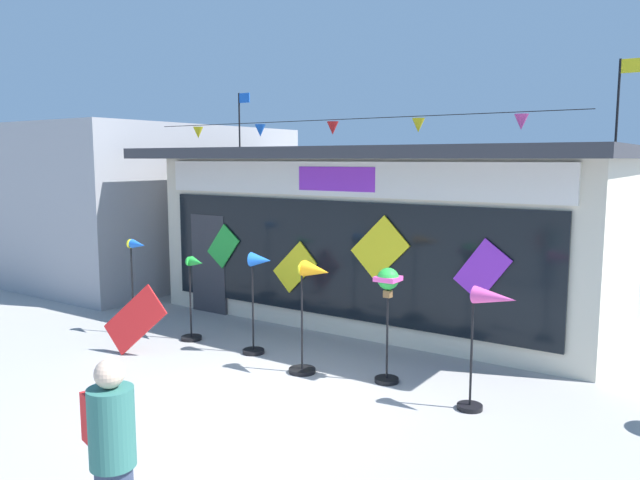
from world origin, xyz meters
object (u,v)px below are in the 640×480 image
Objects in this scene: kite_shop_building at (391,230)px; wind_spinner_right at (388,297)px; wind_spinner_far_left at (136,285)px; wind_spinner_left at (194,295)px; wind_spinner_center_left at (258,287)px; wind_spinner_center_right at (312,296)px; wind_spinner_far_right at (489,320)px; display_kite_on_ground at (135,320)px; person_mid_plaza at (112,461)px.

kite_shop_building reaches higher than wind_spinner_right.
wind_spinner_far_left is 1.17× the size of wind_spinner_left.
kite_shop_building is 3.69m from wind_spinner_center_left.
wind_spinner_center_right is 2.56m from wind_spinner_far_right.
display_kite_on_ground is at bearing -113.82° from kite_shop_building.
wind_spinner_center_right is at bearing -161.67° from wind_spinner_right.
kite_shop_building reaches higher than wind_spinner_center_left.
wind_spinner_center_right is 4.58m from person_mid_plaza.
wind_spinner_left is 0.90× the size of wind_spinner_right.
wind_spinner_center_left reaches higher than wind_spinner_left.
wind_spinner_center_right reaches higher than display_kite_on_ground.
wind_spinner_far_left is at bearing 64.98° from person_mid_plaza.
person_mid_plaza is at bearing -40.95° from wind_spinner_far_left.
kite_shop_building reaches higher than wind_spinner_far_left.
person_mid_plaza reaches higher than wind_spinner_right.
wind_spinner_right is (2.29, 0.04, 0.12)m from wind_spinner_center_left.
person_mid_plaza reaches higher than wind_spinner_left.
wind_spinner_far_left is (-2.98, -3.96, -0.79)m from kite_shop_building.
wind_spinner_far_left reaches higher than wind_spinner_far_right.
wind_spinner_center_left is (-0.45, -3.62, -0.59)m from kite_shop_building.
wind_spinner_far_right is at bearing -48.84° from kite_shop_building.
wind_spinner_left is at bearing 78.37° from display_kite_on_ground.
display_kite_on_ground is at bearing -101.63° from wind_spinner_left.
wind_spinner_far_right is 0.94× the size of person_mid_plaza.
wind_spinner_left is 6.09m from person_mid_plaza.
wind_spinner_far_left reaches higher than person_mid_plaza.
person_mid_plaza reaches higher than wind_spinner_far_right.
display_kite_on_ground is at bearing -40.63° from wind_spinner_far_left.
wind_spinner_center_left is at bearing 43.89° from person_mid_plaza.
wind_spinner_center_right is 1.09m from wind_spinner_right.
person_mid_plaza is at bearing -87.52° from wind_spinner_right.
person_mid_plaza reaches higher than wind_spinner_center_right.
wind_spinner_right is at bearing 1.05° from wind_spinner_left.
wind_spinner_center_right is at bearing 0.58° from wind_spinner_far_left.
wind_spinner_center_left is (2.53, 0.34, 0.20)m from wind_spinner_far_left.
display_kite_on_ground is (0.90, -0.77, -0.33)m from wind_spinner_far_left.
person_mid_plaza is at bearing -50.13° from wind_spinner_left.
wind_spinner_far_left is 1.09× the size of wind_spinner_far_right.
kite_shop_building is at bearing 53.01° from wind_spinner_far_left.
display_kite_on_ground is (-0.22, -1.08, -0.23)m from wind_spinner_left.
wind_spinner_far_left is at bearing -179.42° from wind_spinner_center_right.
person_mid_plaza is (2.04, -8.32, -0.80)m from kite_shop_building.
wind_spinner_far_left is 1.05× the size of wind_spinner_right.
wind_spinner_right reaches higher than wind_spinner_left.
wind_spinner_right is at bearing -62.82° from kite_shop_building.
wind_spinner_center_left is at bearing 34.14° from display_kite_on_ground.
wind_spinner_far_right is at bearing -9.87° from wind_spinner_right.
wind_spinner_center_right is at bearing -5.93° from wind_spinner_left.
display_kite_on_ground is at bearing -145.86° from wind_spinner_center_left.
person_mid_plaza is 1.57× the size of display_kite_on_ground.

